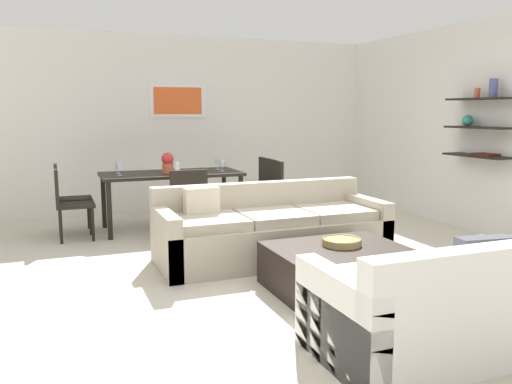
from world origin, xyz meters
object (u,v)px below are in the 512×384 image
Objects in this scene: dining_chair_foot at (187,201)px; coffee_table at (339,269)px; wine_glass_left_far at (118,165)px; centerpiece_vase at (168,162)px; loveseat_white at (441,308)px; wine_glass_right_far at (218,162)px; dining_chair_right_near at (268,187)px; wine_glass_right_near at (222,164)px; sofa_beige at (271,232)px; dining_table at (171,178)px; dining_chair_left_far at (66,194)px; dining_chair_right_far at (258,184)px; wine_glass_left_near at (120,167)px; decorative_bowl at (342,241)px; wine_glass_foot at (177,167)px; dining_chair_left_near at (67,199)px.

coffee_table is at bearing -69.15° from dining_chair_foot.
centerpiece_vase reaches higher than wine_glass_left_far.
dining_chair_foot reaches higher than loveseat_white.
dining_chair_right_near is at bearing -24.73° from wine_glass_right_far.
wine_glass_left_far is at bearing 171.20° from wine_glass_right_near.
wine_glass_left_far is at bearing 180.00° from wine_glass_right_far.
wine_glass_right_near is at bearing 88.97° from sofa_beige.
dining_chair_right_near is 5.60× the size of wine_glass_right_far.
coffee_table is at bearing -74.64° from dining_table.
dining_chair_left_far is 2.62m from dining_chair_right_far.
sofa_beige is 15.06× the size of wine_glass_left_near.
wine_glass_right_far is at bearing -172.38° from dining_chair_right_far.
dining_chair_left_far is 5.60× the size of wine_glass_right_far.
decorative_bowl is at bearing -60.86° from wine_glass_left_near.
decorative_bowl is 3.04m from wine_glass_right_far.
loveseat_white reaches higher than dining_table.
decorative_bowl is 0.40× the size of dining_chair_right_far.
decorative_bowl is (0.05, 1.33, 0.12)m from loveseat_white.
wine_glass_right_far is 0.98× the size of wine_glass_foot.
dining_chair_left_near is 5.47× the size of wine_glass_foot.
dining_chair_foot and dining_chair_left_near have the same top height.
dining_chair_right_near is 0.79m from wine_glass_right_far.
dining_chair_right_far is at bearing 82.03° from decorative_bowl.
wine_glass_left_far is (0.64, 0.29, 0.35)m from dining_chair_left_near.
decorative_bowl is at bearing -73.07° from dining_table.
dining_chair_left_near is 5.60× the size of wine_glass_right_far.
coffee_table is at bearing -100.10° from dining_chair_right_near.
dining_chair_foot is (-0.64, 1.02, 0.21)m from sofa_beige.
wine_glass_left_far is (-1.50, 4.33, 0.56)m from loveseat_white.
dining_chair_left_near is (0.00, -0.38, 0.00)m from dining_chair_left_far.
dining_table is at bearing 101.13° from loveseat_white.
wine_glass_right_near is (0.67, -0.10, 0.18)m from dining_table.
dining_chair_right_near is at bearing -7.62° from wine_glass_right_near.
decorative_bowl is 2.21× the size of wine_glass_left_far.
dining_table is 11.24× the size of wine_glass_foot.
decorative_bowl is at bearing -70.82° from wine_glass_foot.
wine_glass_foot is 0.32m from centerpiece_vase.
decorative_bowl is (0.24, -1.04, 0.12)m from sofa_beige.
wine_glass_left_far reaches higher than dining_chair_foot.
dining_chair_foot is at bearing -125.85° from wine_glass_right_far.
loveseat_white is at bearing -76.24° from dining_chair_foot.
sofa_beige is 1.80m from dining_chair_right_near.
dining_chair_left_far is at bearing 171.78° from dining_table.
dining_table is 1.34m from dining_chair_left_near.
wine_glass_right_far is (0.03, 1.95, 0.57)m from sofa_beige.
coffee_table is 3.32× the size of decorative_bowl.
wine_glass_left_far is (-0.67, 0.10, 0.18)m from dining_table.
dining_chair_right_near is (2.62, -0.38, 0.00)m from dining_chair_left_far.
wine_glass_right_far is at bearing 92.08° from loveseat_white.
wine_glass_right_far is (1.99, -0.09, 0.36)m from dining_chair_left_far.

